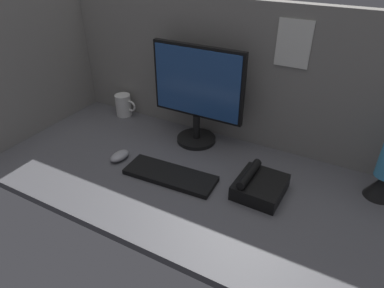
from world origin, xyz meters
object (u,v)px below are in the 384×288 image
Objects in this scene: monitor at (197,91)px; mug_ceramic_white at (124,105)px; mouse at (120,156)px; desk_phone at (259,186)px; keyboard at (170,175)px.

mug_ceramic_white is (-45.93, 4.32, -18.87)cm from monitor.
monitor is at bearing 59.15° from mouse.
monitor reaches higher than mouse.
mouse is 42.24cm from mug_ceramic_white.
mug_ceramic_white is at bearing 162.27° from desk_phone.
monitor reaches higher than desk_phone.
monitor reaches higher than keyboard.
desk_phone is (33.96, 7.90, 2.19)cm from keyboard.
keyboard is 25.71cm from mouse.
monitor is 38.75cm from keyboard.
mouse is 0.81× the size of mug_ceramic_white.
keyboard is at bearing 3.92° from mouse.
desk_phone is at bearing -30.63° from monitor.
monitor is 3.76× the size of mug_ceramic_white.
desk_phone is (59.66, 7.44, 1.49)cm from mouse.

